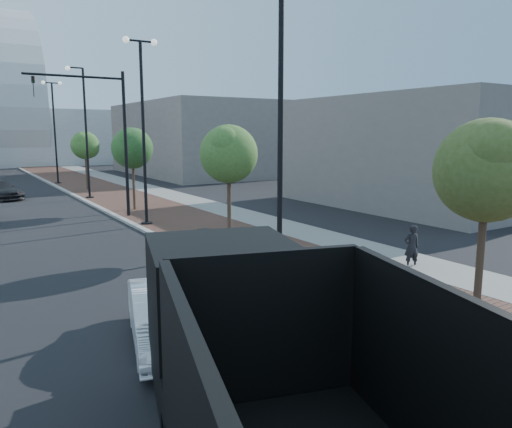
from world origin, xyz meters
TOP-DOWN VIEW (x-y plane):
  - sidewalk at (3.50, 40.00)m, footprint 7.00×140.00m
  - concrete_strip at (6.20, 40.00)m, footprint 2.40×140.00m
  - curb at (0.00, 40.00)m, footprint 0.30×140.00m
  - white_sedan at (-3.91, 8.02)m, footprint 2.39×4.30m
  - pedestrian at (5.80, 9.36)m, footprint 0.66×0.53m
  - streetlight_1 at (0.49, 10.00)m, footprint 1.44×0.56m
  - streetlight_2 at (0.60, 22.00)m, footprint 1.72×0.56m
  - streetlight_3 at (0.49, 34.00)m, footprint 1.44×0.56m
  - streetlight_4 at (0.60, 46.00)m, footprint 1.72×0.56m
  - traffic_mast at (-0.30, 25.00)m, footprint 5.09×0.20m
  - tree_0 at (1.65, 4.02)m, footprint 2.22×2.14m
  - tree_1 at (1.65, 15.02)m, footprint 2.35×2.29m
  - tree_2 at (1.65, 27.02)m, footprint 2.49×2.46m
  - tree_3 at (1.65, 39.02)m, footprint 2.30×2.23m
  - commercial_block_ne at (16.00, 50.00)m, footprint 12.00×22.00m
  - commercial_block_e at (18.00, 20.00)m, footprint 10.00×16.00m
  - utility_cover_1 at (2.40, 8.00)m, footprint 0.50×0.50m
  - utility_cover_2 at (2.40, 19.00)m, footprint 0.50×0.50m

SIDE VIEW (x-z plane):
  - sidewalk at x=3.50m, z-range 0.00..0.12m
  - concrete_strip at x=6.20m, z-range 0.00..0.13m
  - curb at x=0.00m, z-range 0.00..0.14m
  - utility_cover_1 at x=2.40m, z-range 0.12..0.14m
  - utility_cover_2 at x=2.40m, z-range 0.12..0.14m
  - white_sedan at x=-3.91m, z-range 0.00..1.34m
  - pedestrian at x=5.80m, z-range 0.00..1.56m
  - commercial_block_e at x=18.00m, z-range 0.00..7.00m
  - tree_3 at x=1.65m, z-range 1.29..6.14m
  - tree_2 at x=1.65m, z-range 1.28..6.33m
  - tree_1 at x=1.65m, z-range 1.37..6.43m
  - tree_0 at x=1.65m, z-range 1.44..6.49m
  - commercial_block_ne at x=16.00m, z-range 0.00..8.00m
  - streetlight_1 at x=0.49m, z-range -0.26..8.95m
  - streetlight_3 at x=0.49m, z-range -0.26..8.95m
  - streetlight_2 at x=0.60m, z-range 0.18..9.46m
  - streetlight_4 at x=0.60m, z-range 0.18..9.46m
  - traffic_mast at x=-0.30m, z-range 0.98..8.98m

